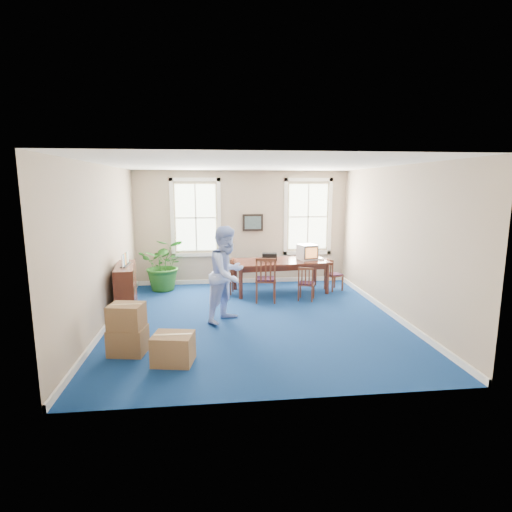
{
  "coord_description": "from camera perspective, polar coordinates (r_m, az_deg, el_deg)",
  "views": [
    {
      "loc": [
        -0.87,
        -8.04,
        2.8
      ],
      "look_at": [
        0.1,
        0.6,
        1.25
      ],
      "focal_mm": 28.0,
      "sensor_mm": 36.0,
      "label": 1
    }
  ],
  "objects": [
    {
      "name": "baseboard_back",
      "position": [
        11.62,
        -1.93,
        -3.54
      ],
      "size": [
        6.0,
        0.04,
        0.12
      ],
      "primitive_type": "cube",
      "color": "white",
      "rests_on": "ground"
    },
    {
      "name": "baseboard_right",
      "position": [
        9.32,
        18.41,
        -7.52
      ],
      "size": [
        0.04,
        6.5,
        0.12
      ],
      "primitive_type": "cube",
      "color": "white",
      "rests_on": "ground"
    },
    {
      "name": "crt_tv",
      "position": [
        10.67,
        7.33,
        0.57
      ],
      "size": [
        0.56,
        0.59,
        0.4
      ],
      "primitive_type": null,
      "rotation": [
        0.0,
        0.0,
        0.27
      ],
      "color": "#B7B7BC",
      "rests_on": "conference_table"
    },
    {
      "name": "wall_left",
      "position": [
        8.41,
        -21.02,
        1.22
      ],
      "size": [
        0.0,
        6.5,
        6.5
      ],
      "primitive_type": "plane",
      "rotation": [
        1.57,
        0.0,
        1.57
      ],
      "color": "tan",
      "rests_on": "ground"
    },
    {
      "name": "chair_end_right",
      "position": [
        10.93,
        11.06,
        -2.6
      ],
      "size": [
        0.5,
        0.5,
        0.86
      ],
      "primitive_type": null,
      "rotation": [
        0.0,
        0.0,
        1.93
      ],
      "color": "brown",
      "rests_on": "ground"
    },
    {
      "name": "brochure_rack",
      "position": [
        9.03,
        -18.19,
        -0.44
      ],
      "size": [
        0.12,
        0.63,
        0.28
      ],
      "primitive_type": null,
      "rotation": [
        0.0,
        0.0,
        -0.02
      ],
      "color": "#99999E",
      "rests_on": "credenza"
    },
    {
      "name": "window_right",
      "position": [
        11.64,
        7.42,
        5.59
      ],
      "size": [
        1.4,
        0.12,
        2.2
      ],
      "primitive_type": null,
      "color": "white",
      "rests_on": "ground"
    },
    {
      "name": "wall_right",
      "position": [
        9.0,
        19.13,
        1.89
      ],
      "size": [
        0.0,
        6.5,
        6.5
      ],
      "primitive_type": "plane",
      "rotation": [
        1.57,
        0.0,
        -1.57
      ],
      "color": "tan",
      "rests_on": "ground"
    },
    {
      "name": "conference_table",
      "position": [
        10.59,
        3.48,
        -2.88
      ],
      "size": [
        2.57,
        1.35,
        0.84
      ],
      "primitive_type": null,
      "rotation": [
        0.0,
        0.0,
        0.09
      ],
      "color": "#4B2117",
      "rests_on": "ground"
    },
    {
      "name": "baseboard_left",
      "position": [
        8.75,
        -20.18,
        -8.78
      ],
      "size": [
        0.04,
        6.5,
        0.12
      ],
      "primitive_type": "cube",
      "color": "white",
      "rests_on": "ground"
    },
    {
      "name": "floor",
      "position": [
        8.56,
        -0.22,
        -8.99
      ],
      "size": [
        6.5,
        6.5,
        0.0
      ],
      "primitive_type": "plane",
      "color": "navy",
      "rests_on": "ground"
    },
    {
      "name": "chair_near_right",
      "position": [
        9.89,
        7.21,
        -3.87
      ],
      "size": [
        0.49,
        0.49,
        0.85
      ],
      "primitive_type": null,
      "rotation": [
        0.0,
        0.0,
        2.77
      ],
      "color": "brown",
      "rests_on": "ground"
    },
    {
      "name": "potted_plant",
      "position": [
        10.98,
        -12.94,
        -1.16
      ],
      "size": [
        1.27,
        1.11,
        1.41
      ],
      "primitive_type": "imported",
      "rotation": [
        0.0,
        0.0,
        0.0
      ],
      "color": "#1F5A1A",
      "rests_on": "ground"
    },
    {
      "name": "man",
      "position": [
        8.22,
        -4.13,
        -2.61
      ],
      "size": [
        1.2,
        1.23,
        1.99
      ],
      "primitive_type": "imported",
      "rotation": [
        0.0,
        0.0,
        0.88
      ],
      "color": "#A7BFFF",
      "rests_on": "ground"
    },
    {
      "name": "credenza",
      "position": [
        9.18,
        -18.08,
        -4.64
      ],
      "size": [
        0.59,
        1.43,
        1.09
      ],
      "primitive_type": "cube",
      "rotation": [
        0.0,
        0.0,
        0.14
      ],
      "color": "#4B2117",
      "rests_on": "ground"
    },
    {
      "name": "ceiling",
      "position": [
        8.1,
        -0.24,
        12.94
      ],
      "size": [
        6.5,
        6.5,
        0.0
      ],
      "primitive_type": "plane",
      "rotation": [
        3.14,
        0.0,
        0.0
      ],
      "color": "white",
      "rests_on": "ground"
    },
    {
      "name": "wall_front",
      "position": [
        5.01,
        3.77,
        -3.75
      ],
      "size": [
        6.5,
        0.0,
        6.5
      ],
      "primitive_type": "plane",
      "rotation": [
        -1.57,
        0.0,
        0.0
      ],
      "color": "tan",
      "rests_on": "ground"
    },
    {
      "name": "game_console",
      "position": [
        10.74,
        9.13,
        -0.4
      ],
      "size": [
        0.21,
        0.23,
        0.05
      ],
      "primitive_type": "cube",
      "rotation": [
        0.0,
        0.0,
        0.41
      ],
      "color": "white",
      "rests_on": "conference_table"
    },
    {
      "name": "chair_near_left",
      "position": [
        9.67,
        1.38,
        -3.31
      ],
      "size": [
        0.56,
        0.56,
        1.11
      ],
      "primitive_type": null,
      "rotation": [
        0.0,
        0.0,
        3.01
      ],
      "color": "brown",
      "rests_on": "ground"
    },
    {
      "name": "cardboard_boxes",
      "position": [
        7.16,
        -15.95,
        -9.45
      ],
      "size": [
        1.8,
        1.8,
        0.9
      ],
      "primitive_type": null,
      "rotation": [
        0.0,
        0.0,
        -0.15
      ],
      "color": "olive",
      "rests_on": "ground"
    },
    {
      "name": "window_left",
      "position": [
        11.32,
        -8.6,
        5.43
      ],
      "size": [
        1.4,
        0.12,
        2.2
      ],
      "primitive_type": null,
      "color": "white",
      "rests_on": "ground"
    },
    {
      "name": "chair_end_left",
      "position": [
        10.44,
        -4.47,
        -2.85
      ],
      "size": [
        0.5,
        0.5,
        0.93
      ],
      "primitive_type": null,
      "rotation": [
        0.0,
        0.0,
        -1.78
      ],
      "color": "brown",
      "rests_on": "ground"
    },
    {
      "name": "wall_back",
      "position": [
        11.39,
        -1.99,
        4.05
      ],
      "size": [
        6.5,
        0.0,
        6.5
      ],
      "primitive_type": "plane",
      "rotation": [
        1.57,
        0.0,
        0.0
      ],
      "color": "tan",
      "rests_on": "ground"
    },
    {
      "name": "equipment_bag",
      "position": [
        10.5,
        1.94,
        -0.11
      ],
      "size": [
        0.4,
        0.29,
        0.19
      ],
      "primitive_type": "cube",
      "rotation": [
        0.0,
        0.0,
        -0.11
      ],
      "color": "black",
      "rests_on": "conference_table"
    },
    {
      "name": "wall_picture",
      "position": [
        11.35,
        -0.46,
        4.8
      ],
      "size": [
        0.58,
        0.06,
        0.48
      ],
      "primitive_type": null,
      "color": "black",
      "rests_on": "ground"
    }
  ]
}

